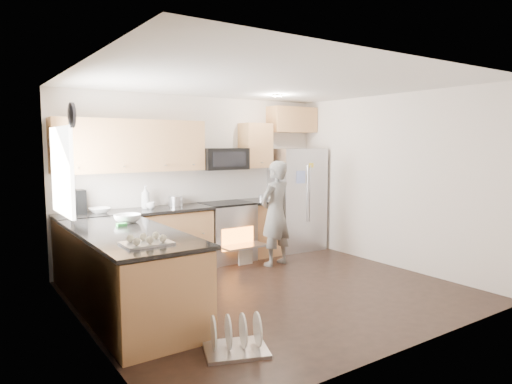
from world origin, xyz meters
TOP-DOWN VIEW (x-y plane):
  - ground at (0.00, 0.00)m, footprint 4.50×4.50m
  - room_shell at (-0.04, 0.02)m, footprint 4.54×4.04m
  - back_cabinet_run at (-0.59, 1.75)m, footprint 4.45×0.64m
  - peninsula at (-1.75, 0.25)m, footprint 0.96×2.36m
  - stove_range at (0.35, 1.69)m, footprint 0.76×0.97m
  - refrigerator at (1.77, 1.70)m, footprint 0.92×0.74m
  - person at (0.81, 1.01)m, footprint 0.65×0.50m
  - dish_rack at (-1.26, -1.17)m, footprint 0.68×0.61m

SIDE VIEW (x-z plane):
  - ground at x=0.00m, z-range 0.00..0.00m
  - dish_rack at x=-1.26m, z-range -0.08..0.27m
  - peninsula at x=-1.75m, z-range -0.05..0.98m
  - stove_range at x=0.35m, z-range -0.22..1.57m
  - person at x=0.81m, z-range 0.00..1.60m
  - refrigerator at x=1.77m, z-range 0.00..1.78m
  - back_cabinet_run at x=-0.59m, z-range -0.29..2.21m
  - room_shell at x=-0.04m, z-range 0.36..2.98m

